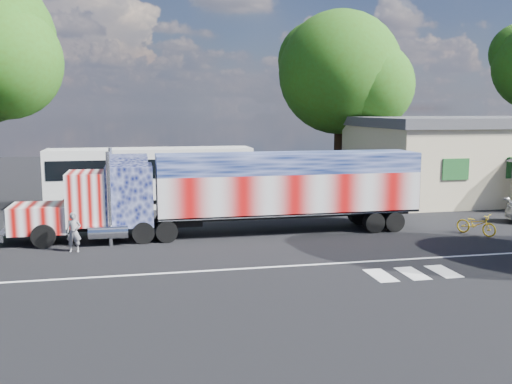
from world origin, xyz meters
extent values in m
plane|color=black|center=(0.00, 0.00, 0.00)|extent=(100.00, 100.00, 0.00)
cube|color=silver|center=(0.00, -3.00, 0.01)|extent=(30.00, 0.15, 0.01)
cube|color=silver|center=(2.80, -4.80, 0.01)|extent=(0.70, 1.60, 0.01)
cube|color=silver|center=(4.00, -4.80, 0.01)|extent=(0.70, 1.60, 0.01)
cube|color=silver|center=(5.20, -4.80, 0.01)|extent=(0.70, 1.60, 0.01)
cube|color=black|center=(-6.65, 2.79, 0.63)|extent=(8.15, 0.91, 0.27)
cube|color=tan|center=(-9.55, 2.79, 1.09)|extent=(2.35, 1.99, 1.18)
cube|color=silver|center=(-10.78, 2.79, 1.09)|extent=(0.11, 1.72, 1.05)
cube|color=silver|center=(-10.96, 2.79, 0.50)|extent=(0.27, 2.26, 0.33)
cube|color=tan|center=(-7.56, 2.79, 1.90)|extent=(1.63, 2.26, 2.26)
cube|color=black|center=(-8.33, 2.79, 2.31)|extent=(0.05, 1.90, 0.82)
cube|color=#464D7E|center=(-5.75, 2.79, 1.99)|extent=(1.99, 2.26, 2.63)
cube|color=#464D7E|center=(-5.75, 2.79, 3.49)|extent=(1.63, 2.17, 0.45)
cylinder|color=silver|center=(-6.56, 3.98, 1.99)|extent=(0.18, 0.18, 3.98)
cylinder|color=silver|center=(-6.56, 1.59, 1.99)|extent=(0.18, 0.18, 3.98)
cylinder|color=silver|center=(-6.65, 3.97, 0.59)|extent=(1.63, 0.60, 0.60)
cylinder|color=silver|center=(-6.65, 1.61, 0.59)|extent=(1.63, 0.60, 0.60)
cylinder|color=black|center=(-9.28, 1.79, 0.50)|extent=(1.00, 0.32, 1.00)
cylinder|color=black|center=(-9.28, 3.78, 0.50)|extent=(1.00, 0.32, 1.00)
cylinder|color=black|center=(-5.21, 1.84, 0.47)|extent=(0.94, 0.50, 0.94)
cylinder|color=black|center=(-5.21, 3.74, 0.47)|extent=(0.94, 0.50, 0.94)
cylinder|color=black|center=(-4.21, 1.84, 0.47)|extent=(0.94, 0.50, 0.94)
cylinder|color=black|center=(-4.21, 3.74, 0.47)|extent=(0.94, 0.50, 0.94)
cube|color=black|center=(1.50, 2.79, 0.86)|extent=(11.77, 1.00, 0.27)
cube|color=#D07171|center=(1.50, 2.79, 1.90)|extent=(12.14, 2.35, 1.81)
cube|color=#43528B|center=(1.50, 2.79, 3.26)|extent=(12.14, 2.35, 0.91)
cube|color=silver|center=(1.50, 2.79, 1.00)|extent=(12.14, 2.35, 0.11)
cube|color=silver|center=(7.58, 2.79, 2.35)|extent=(0.04, 2.26, 2.63)
cylinder|color=black|center=(5.39, 1.84, 0.47)|extent=(0.94, 0.50, 0.94)
cylinder|color=black|center=(5.39, 3.74, 0.47)|extent=(0.94, 0.50, 0.94)
cylinder|color=black|center=(6.39, 1.84, 0.47)|extent=(0.94, 0.50, 0.94)
cylinder|color=black|center=(6.39, 3.74, 0.47)|extent=(0.94, 0.50, 0.94)
cube|color=silver|center=(-4.61, 11.20, 1.72)|extent=(11.81, 2.56, 3.45)
cube|color=black|center=(-4.61, 11.20, 2.36)|extent=(11.42, 2.62, 1.08)
cube|color=black|center=(-4.61, 11.20, 0.44)|extent=(11.81, 2.56, 0.25)
cube|color=black|center=(-10.52, 11.20, 1.87)|extent=(0.06, 2.26, 1.38)
cylinder|color=black|center=(-9.04, 9.97, 0.49)|extent=(0.98, 0.30, 0.98)
cylinder|color=black|center=(-9.04, 12.43, 0.49)|extent=(0.98, 0.30, 0.98)
cylinder|color=black|center=(-1.66, 9.97, 0.49)|extent=(0.98, 0.30, 0.98)
cylinder|color=black|center=(-1.66, 12.43, 0.49)|extent=(0.98, 0.30, 0.98)
cylinder|color=black|center=(-0.77, 9.97, 0.49)|extent=(0.98, 0.30, 0.98)
cylinder|color=black|center=(-0.77, 12.43, 0.49)|extent=(0.98, 0.30, 0.98)
cube|color=#1E5926|center=(12.00, 5.96, 2.40)|extent=(1.60, 0.08, 1.20)
imported|color=slate|center=(-7.97, 0.84, 0.81)|extent=(0.63, 0.45, 1.62)
imported|color=gold|center=(9.78, 0.35, 0.50)|extent=(1.53, 1.96, 0.99)
sphere|color=#285C15|center=(-12.60, 12.62, 8.37)|extent=(6.53, 6.53, 6.53)
cylinder|color=black|center=(9.38, 17.71, 3.34)|extent=(0.70, 0.70, 6.69)
sphere|color=#285C15|center=(9.38, 17.71, 8.36)|extent=(9.01, 9.01, 9.01)
sphere|color=#285C15|center=(11.18, 16.36, 7.40)|extent=(6.31, 6.31, 6.31)
sphere|color=#285C15|center=(8.03, 19.06, 9.31)|extent=(5.86, 5.86, 5.86)
camera|label=1|loc=(-5.36, -22.67, 5.75)|focal=40.00mm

